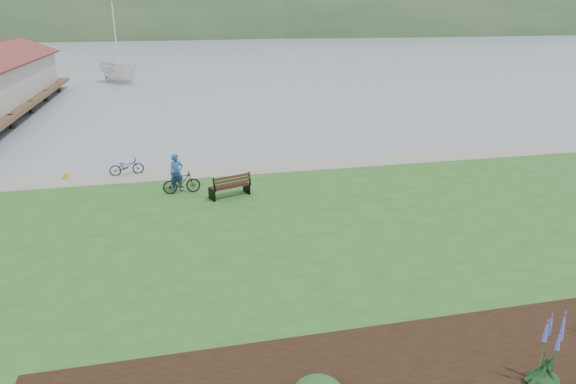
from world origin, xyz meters
name	(u,v)px	position (x,y,z in m)	size (l,w,h in m)	color
ground	(316,225)	(0.00, 0.00, 0.00)	(600.00, 600.00, 0.00)	gray
lawn	(332,241)	(0.00, -2.00, 0.20)	(34.00, 20.00, 0.40)	#255B20
shoreline_path	(280,166)	(0.00, 6.90, 0.42)	(34.00, 2.20, 0.03)	gray
garden_bed	(558,360)	(3.00, -9.80, 0.42)	(24.00, 4.40, 0.04)	black
far_hillside	(238,35)	(20.00, 170.00, 0.00)	(580.00, 80.00, 38.00)	#2E4D2B
park_bench	(230,185)	(-3.02, 2.88, 0.93)	(1.86, 1.24, 1.07)	black
person	(176,170)	(-5.23, 4.19, 1.40)	(0.73, 0.50, 2.00)	#204B95
bicycle_a	(127,166)	(-7.59, 7.20, 0.83)	(1.64, 0.57, 0.86)	black
bicycle_b	(181,183)	(-5.06, 3.88, 0.89)	(1.63, 0.47, 0.98)	black
sailboat	(120,83)	(-10.75, 45.82, 0.00)	(10.93, 11.12, 28.80)	silver
pannier	(66,176)	(-10.42, 7.20, 0.55)	(0.18, 0.28, 0.30)	gold
echium_0	(549,355)	(2.07, -10.46, 1.21)	(0.62, 0.62, 1.92)	#123317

